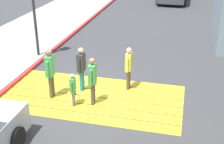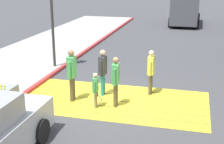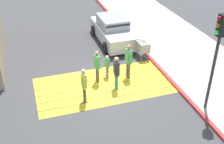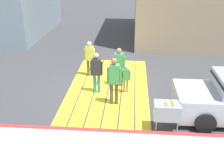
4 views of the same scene
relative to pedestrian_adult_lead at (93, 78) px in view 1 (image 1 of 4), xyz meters
name	(u,v)px [view 1 (image 1 of 4)]	position (x,y,z in m)	size (l,w,h in m)	color
ground_plane	(92,97)	(-0.17, 0.42, -0.98)	(120.00, 120.00, 0.00)	#424244
crosswalk_stripes	(92,97)	(-0.17, 0.42, -0.97)	(6.40, 3.25, 0.01)	yellow
curb_painted	(11,86)	(-3.42, 0.42, -0.91)	(0.16, 40.00, 0.13)	#BC3333
pedestrian_adult_lead	(93,78)	(0.00, 0.00, 0.00)	(0.23, 0.49, 1.68)	brown
pedestrian_adult_trailing	(129,65)	(0.96, 1.37, -0.02)	(0.23, 0.48, 1.64)	brown
pedestrian_adult_side	(81,66)	(-0.68, 0.84, 0.00)	(0.23, 0.49, 1.68)	teal
pedestrian_teen_behind	(50,70)	(-1.56, 0.09, 0.08)	(0.25, 0.53, 1.82)	brown
pedestrian_child_with_racket	(73,88)	(-0.60, -0.30, -0.31)	(0.28, 0.38, 1.20)	gray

